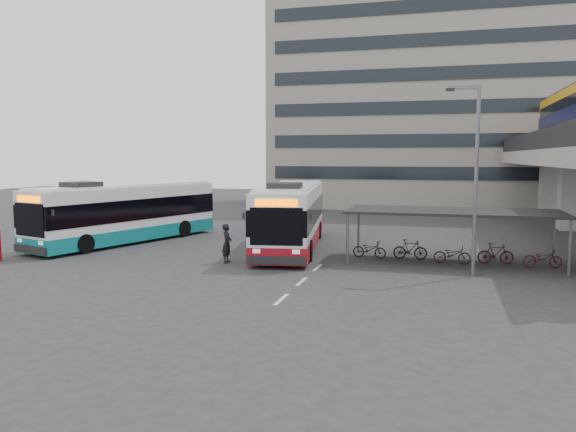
% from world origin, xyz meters
% --- Properties ---
extents(ground, '(120.00, 120.00, 0.00)m').
position_xyz_m(ground, '(0.00, 0.00, 0.00)').
color(ground, '#28282B').
rests_on(ground, ground).
extents(bike_shelter, '(10.00, 4.00, 2.54)m').
position_xyz_m(bike_shelter, '(8.50, 3.00, 1.52)').
color(bike_shelter, '#595B60').
rests_on(bike_shelter, ground).
extents(office_block, '(30.00, 15.00, 25.00)m').
position_xyz_m(office_block, '(6.00, 36.00, 12.50)').
color(office_block, gray).
rests_on(office_block, ground).
extents(road_markings, '(0.15, 7.60, 0.01)m').
position_xyz_m(road_markings, '(2.50, -3.00, 0.01)').
color(road_markings, beige).
rests_on(road_markings, ground).
extents(bus_main, '(4.70, 13.13, 3.80)m').
position_xyz_m(bus_main, '(-0.14, 5.35, 1.77)').
color(bus_main, white).
rests_on(bus_main, ground).
extents(bus_teal, '(6.29, 12.85, 3.73)m').
position_xyz_m(bus_teal, '(-10.17, 4.68, 1.73)').
color(bus_teal, white).
rests_on(bus_teal, ground).
extents(pedestrian, '(0.51, 0.72, 1.89)m').
position_xyz_m(pedestrian, '(-1.97, 0.10, 0.94)').
color(pedestrian, black).
rests_on(pedestrian, ground).
extents(lamp_post, '(1.42, 0.22, 8.06)m').
position_xyz_m(lamp_post, '(9.21, -0.05, 4.59)').
color(lamp_post, '#595B60').
rests_on(lamp_post, ground).
extents(sign_totem_mid, '(0.56, 0.22, 2.59)m').
position_xyz_m(sign_totem_mid, '(-12.24, 4.48, 1.34)').
color(sign_totem_mid, '#A90A0E').
rests_on(sign_totem_mid, ground).
extents(sign_totem_north, '(0.52, 0.20, 2.41)m').
position_xyz_m(sign_totem_north, '(-12.41, 8.01, 1.24)').
color(sign_totem_north, '#A90A0E').
rests_on(sign_totem_north, ground).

